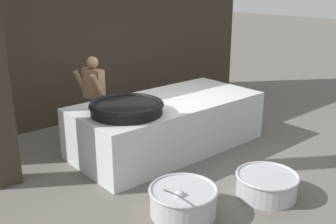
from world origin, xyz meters
name	(u,v)px	position (x,y,z in m)	size (l,w,h in m)	color
ground_plane	(168,147)	(0.00, 0.00, 0.00)	(60.00, 60.00, 0.00)	#666059
back_wall	(91,25)	(0.00, 2.66, 2.13)	(9.50, 0.24, 4.26)	#382D23
hearth_platform	(168,124)	(0.00, 0.00, 0.48)	(3.62, 1.71, 0.95)	silver
giant_wok_near	(127,107)	(-1.05, -0.16, 1.06)	(1.25, 1.25, 0.20)	black
cook	(94,95)	(-0.81, 1.31, 0.91)	(0.44, 0.65, 1.68)	#9E7551
prep_bowl_vegetables	(183,200)	(-1.36, -1.90, 0.22)	(1.15, 0.95, 0.78)	#B7B7BC
prep_bowl_meat	(267,184)	(-0.09, -2.34, 0.19)	(0.93, 0.93, 0.35)	#B7B7BC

